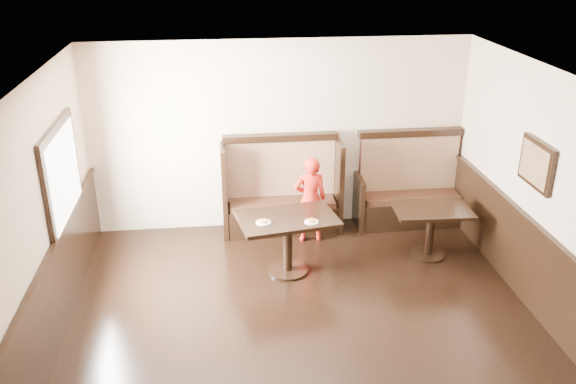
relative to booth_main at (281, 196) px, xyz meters
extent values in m
plane|color=black|center=(0.00, -3.30, -0.53)|extent=(7.00, 7.00, 0.00)
plane|color=#C6AE90|center=(0.00, 0.20, 0.87)|extent=(5.50, 0.00, 5.50)
plane|color=#C6AE90|center=(-2.75, -3.30, 0.87)|extent=(0.00, 7.00, 7.00)
plane|color=white|center=(0.00, -3.30, 2.27)|extent=(7.00, 7.00, 0.00)
cube|color=black|center=(-2.72, -3.30, -0.03)|extent=(0.05, 6.90, 1.00)
cube|color=black|center=(2.72, -3.30, -0.03)|extent=(0.05, 6.90, 1.00)
cube|color=black|center=(-2.71, -1.40, 1.02)|extent=(0.05, 1.50, 1.20)
cube|color=white|center=(-2.69, -1.40, 1.02)|extent=(0.01, 1.30, 1.00)
cube|color=black|center=(2.71, -2.10, 1.17)|extent=(0.04, 0.70, 0.55)
cube|color=olive|center=(2.69, -2.10, 1.17)|extent=(0.01, 0.60, 0.45)
cube|color=black|center=(0.00, -0.08, -0.32)|extent=(1.60, 0.50, 0.42)
cube|color=#321B10|center=(0.00, -0.08, -0.07)|extent=(1.54, 0.46, 0.09)
cube|color=#4B0F16|center=(0.00, 0.13, 0.37)|extent=(1.60, 0.12, 0.92)
cube|color=black|center=(0.00, 0.13, 0.87)|extent=(1.68, 0.16, 0.10)
cube|color=black|center=(-0.84, 0.02, 0.15)|extent=(0.07, 0.72, 1.36)
cube|color=black|center=(0.84, 0.02, 0.15)|extent=(0.07, 0.72, 1.36)
cube|color=black|center=(1.95, -0.08, -0.32)|extent=(1.50, 0.50, 0.42)
cube|color=#321B10|center=(1.95, -0.08, -0.07)|extent=(1.44, 0.46, 0.09)
cube|color=#4B0F16|center=(1.95, 0.13, 0.37)|extent=(1.50, 0.12, 0.92)
cube|color=black|center=(1.95, 0.13, 0.87)|extent=(1.58, 0.16, 0.10)
cube|color=black|center=(1.16, 0.02, -0.13)|extent=(0.07, 0.72, 0.80)
cube|color=black|center=(2.74, 0.02, -0.13)|extent=(0.07, 0.72, 0.80)
cube|color=black|center=(-0.06, -1.27, 0.24)|extent=(1.35, 0.98, 0.05)
cylinder|color=black|center=(-0.06, -1.27, -0.15)|extent=(0.12, 0.12, 0.72)
cylinder|color=black|center=(-0.06, -1.27, -0.51)|extent=(0.54, 0.54, 0.03)
cube|color=black|center=(1.93, -1.06, 0.16)|extent=(1.05, 0.71, 0.05)
cylinder|color=black|center=(1.93, -1.06, -0.19)|extent=(0.11, 0.11, 0.65)
cylinder|color=black|center=(1.93, -1.06, -0.51)|extent=(0.48, 0.48, 0.03)
imported|color=red|center=(0.37, -0.42, 0.11)|extent=(0.47, 0.31, 1.28)
cylinder|color=white|center=(-0.38, -1.39, 0.27)|extent=(0.19, 0.19, 0.01)
cylinder|color=tan|center=(-0.38, -1.39, 0.28)|extent=(0.12, 0.12, 0.02)
cylinder|color=#EABA54|center=(-0.38, -1.39, 0.30)|extent=(0.10, 0.10, 0.01)
cylinder|color=white|center=(0.22, -1.45, 0.27)|extent=(0.18, 0.18, 0.01)
cylinder|color=tan|center=(0.22, -1.45, 0.28)|extent=(0.11, 0.11, 0.01)
cylinder|color=#EABA54|center=(0.22, -1.45, 0.29)|extent=(0.10, 0.10, 0.01)
camera|label=1|loc=(-0.87, -8.23, 3.63)|focal=38.00mm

